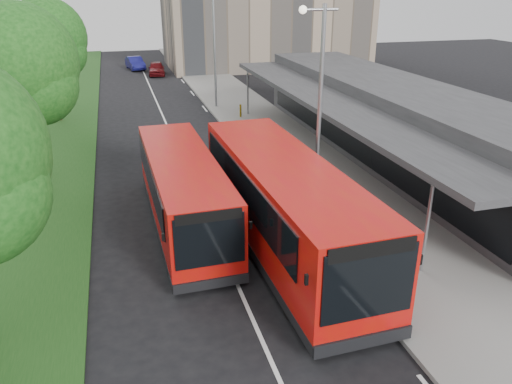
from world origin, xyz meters
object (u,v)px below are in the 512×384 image
(tree_mid, at_px, (20,70))
(bus_main, at_px, (284,206))
(car_near, at_px, (156,68))
(car_far, at_px, (135,63))
(lamp_post_near, at_px, (318,102))
(lamp_post_far, at_px, (213,44))
(bollard, at_px, (241,111))
(bus_second, at_px, (183,191))
(litter_bin, at_px, (277,137))
(tree_far, at_px, (48,43))

(tree_mid, relative_size, bus_main, 0.70)
(car_near, bearing_deg, car_far, 118.28)
(lamp_post_near, distance_m, lamp_post_far, 20.00)
(bollard, relative_size, car_far, 0.21)
(bus_second, xyz_separation_m, car_far, (0.27, 39.96, -0.75))
(bus_second, distance_m, bollard, 16.82)
(lamp_post_far, bearing_deg, litter_bin, -82.38)
(car_near, bearing_deg, tree_far, -111.16)
(tree_far, bearing_deg, litter_bin, -37.99)
(lamp_post_near, bearing_deg, bus_second, 172.63)
(litter_bin, bearing_deg, car_near, 99.11)
(litter_bin, distance_m, bollard, 7.06)
(bollard, bearing_deg, lamp_post_far, 106.03)
(tree_far, bearing_deg, bus_second, -71.82)
(car_near, bearing_deg, litter_bin, -76.51)
(litter_bin, bearing_deg, lamp_post_far, 97.62)
(lamp_post_near, height_order, bus_second, lamp_post_near)
(tree_far, xyz_separation_m, litter_bin, (12.57, -9.81, -4.62))
(tree_far, xyz_separation_m, bollard, (12.19, -2.76, -4.65))
(lamp_post_far, bearing_deg, lamp_post_near, -90.00)
(tree_far, height_order, lamp_post_far, lamp_post_far)
(tree_far, height_order, lamp_post_near, lamp_post_near)
(bus_main, xyz_separation_m, litter_bin, (3.43, 11.46, -1.07))
(lamp_post_far, height_order, car_near, lamp_post_far)
(bus_main, relative_size, car_far, 2.80)
(tree_mid, xyz_separation_m, bus_main, (9.14, -9.27, -3.60))
(car_far, bearing_deg, car_near, -75.21)
(tree_mid, bearing_deg, bus_main, -45.41)
(bollard, relative_size, car_near, 0.22)
(bus_second, height_order, bollard, bus_second)
(lamp_post_near, xyz_separation_m, litter_bin, (1.44, 9.24, -4.10))
(lamp_post_far, xyz_separation_m, car_far, (-4.82, 20.62, -4.03))
(lamp_post_near, bearing_deg, car_far, 96.76)
(tree_far, bearing_deg, bus_main, -66.75)
(lamp_post_near, height_order, litter_bin, lamp_post_near)
(tree_far, bearing_deg, bollard, -12.76)
(lamp_post_far, bearing_deg, bus_second, -104.73)
(lamp_post_near, distance_m, bus_second, 6.09)
(tree_mid, height_order, lamp_post_far, tree_mid)
(lamp_post_near, bearing_deg, lamp_post_far, 90.00)
(lamp_post_far, distance_m, bollard, 5.66)
(bus_second, xyz_separation_m, bollard, (6.15, 15.63, -0.86))
(lamp_post_far, bearing_deg, car_near, 100.09)
(bus_second, height_order, car_far, bus_second)
(bus_main, height_order, car_near, bus_main)
(bollard, bearing_deg, litter_bin, -86.97)
(bollard, xyz_separation_m, car_far, (-5.88, 24.33, 0.10))
(lamp_post_near, bearing_deg, litter_bin, 81.15)
(bus_main, bearing_deg, litter_bin, 71.63)
(litter_bin, height_order, bollard, litter_bin)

